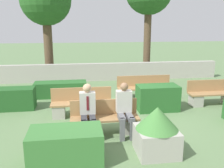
# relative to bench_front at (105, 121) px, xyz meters

# --- Properties ---
(ground_plane) EXTENTS (60.00, 60.00, 0.00)m
(ground_plane) POSITION_rel_bench_front_xyz_m (0.57, 1.02, -0.31)
(ground_plane) COLOR #607F51
(perimeter_wall) EXTENTS (11.52, 0.30, 0.84)m
(perimeter_wall) POSITION_rel_bench_front_xyz_m (0.57, 6.01, 0.11)
(perimeter_wall) COLOR #ADA89E
(perimeter_wall) RESTS_ON ground_plane
(bench_front) EXTENTS (1.71, 0.48, 0.83)m
(bench_front) POSITION_rel_bench_front_xyz_m (0.00, 0.00, 0.00)
(bench_front) COLOR #A37A4C
(bench_front) RESTS_ON ground_plane
(bench_left_side) EXTENTS (2.01, 0.48, 0.83)m
(bench_left_side) POSITION_rel_bench_front_xyz_m (1.80, 2.79, 0.01)
(bench_left_side) COLOR #A37A4C
(bench_left_side) RESTS_ON ground_plane
(bench_right_side) EXTENTS (1.66, 0.48, 0.83)m
(bench_right_side) POSITION_rel_bench_front_xyz_m (3.88, 1.75, -0.00)
(bench_right_side) COLOR #A37A4C
(bench_right_side) RESTS_ON ground_plane
(bench_back) EXTENTS (1.82, 0.48, 0.83)m
(bench_back) POSITION_rel_bench_front_xyz_m (-0.54, 1.31, 0.00)
(bench_back) COLOR #A37A4C
(bench_back) RESTS_ON ground_plane
(person_seated_man) EXTENTS (0.38, 0.63, 1.31)m
(person_seated_man) POSITION_rel_bench_front_xyz_m (-0.42, -0.14, 0.41)
(person_seated_man) COLOR #333338
(person_seated_man) RESTS_ON ground_plane
(person_seated_woman) EXTENTS (0.38, 0.63, 1.30)m
(person_seated_woman) POSITION_rel_bench_front_xyz_m (0.48, -0.14, 0.40)
(person_seated_woman) COLOR slate
(person_seated_woman) RESTS_ON ground_plane
(hedge_block_near_right) EXTENTS (1.93, 0.66, 0.57)m
(hedge_block_near_right) POSITION_rel_bench_front_xyz_m (-1.28, 3.48, -0.03)
(hedge_block_near_right) COLOR #286028
(hedge_block_near_right) RESTS_ON ground_plane
(hedge_block_mid_left) EXTENTS (1.43, 0.80, 0.69)m
(hedge_block_mid_left) POSITION_rel_bench_front_xyz_m (-0.91, -1.25, 0.04)
(hedge_block_mid_left) COLOR #3D7A38
(hedge_block_mid_left) RESTS_ON ground_plane
(hedge_block_mid_right) EXTENTS (1.93, 0.61, 0.70)m
(hedge_block_mid_right) POSITION_rel_bench_front_xyz_m (-3.00, 2.23, 0.04)
(hedge_block_mid_right) COLOR #235623
(hedge_block_mid_right) RESTS_ON ground_plane
(hedge_block_far_left) EXTENTS (1.29, 0.69, 0.81)m
(hedge_block_far_left) POSITION_rel_bench_front_xyz_m (1.86, 1.50, 0.09)
(hedge_block_far_left) COLOR #286028
(hedge_block_far_left) RESTS_ON ground_plane
(planter_corner_left) EXTENTS (0.89, 0.89, 1.04)m
(planter_corner_left) POSITION_rel_bench_front_xyz_m (0.97, -1.15, 0.22)
(planter_corner_left) COLOR #ADA89E
(planter_corner_left) RESTS_ON ground_plane
(tree_leftmost) EXTENTS (2.45, 2.45, 5.04)m
(tree_leftmost) POSITION_rel_bench_front_xyz_m (-2.02, 7.02, 3.42)
(tree_leftmost) COLOR brown
(tree_leftmost) RESTS_ON ground_plane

